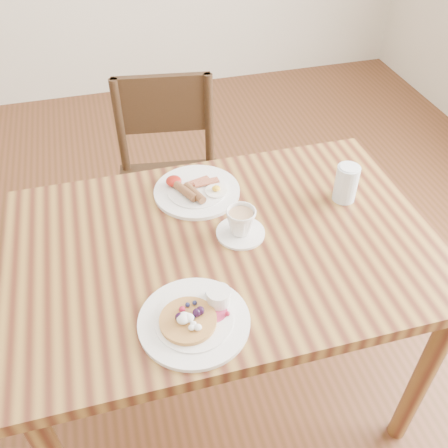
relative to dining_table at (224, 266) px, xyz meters
name	(u,v)px	position (x,y,z in m)	size (l,w,h in m)	color
ground	(224,383)	(0.00, 0.00, -0.65)	(5.00, 5.00, 0.00)	#523017
dining_table	(224,266)	(0.00, 0.00, 0.00)	(1.20, 0.80, 0.75)	olive
chair_far	(169,179)	(-0.05, 0.68, -0.16)	(0.48, 0.48, 0.88)	#321D12
pancake_plate	(196,318)	(-0.14, -0.25, 0.11)	(0.27, 0.27, 0.06)	white
breakfast_plate	(196,190)	(-0.03, 0.24, 0.11)	(0.27, 0.27, 0.04)	white
teacup_saucer	(241,224)	(0.05, 0.02, 0.14)	(0.14, 0.14, 0.09)	white
water_glass	(346,183)	(0.41, 0.09, 0.16)	(0.07, 0.07, 0.12)	silver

